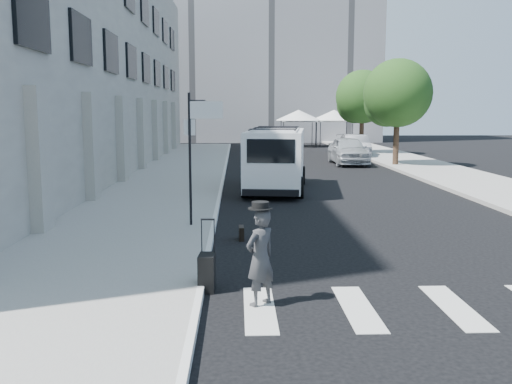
{
  "coord_description": "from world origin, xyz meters",
  "views": [
    {
      "loc": [
        -1.35,
        -11.86,
        3.21
      ],
      "look_at": [
        -0.92,
        1.32,
        1.3
      ],
      "focal_mm": 40.0,
      "sensor_mm": 36.0,
      "label": 1
    }
  ],
  "objects": [
    {
      "name": "businessman",
      "position": [
        -0.98,
        -2.8,
        0.81
      ],
      "size": [
        0.7,
        0.68,
        1.62
      ],
      "primitive_type": "imported",
      "rotation": [
        0.0,
        0.0,
        3.88
      ],
      "color": "#363639",
      "rests_on": "ground"
    },
    {
      "name": "tree_far",
      "position": [
        7.5,
        29.15,
        3.97
      ],
      "size": [
        3.8,
        3.83,
        6.03
      ],
      "color": "black",
      "rests_on": "ground"
    },
    {
      "name": "parked_car_c",
      "position": [
        6.8,
        28.1,
        0.74
      ],
      "size": [
        2.32,
        5.18,
        1.47
      ],
      "primitive_type": "imported",
      "rotation": [
        0.0,
        0.0,
        -0.05
      ],
      "color": "gray",
      "rests_on": "ground"
    },
    {
      "name": "building_left",
      "position": [
        -11.5,
        18.0,
        6.0
      ],
      "size": [
        10.0,
        44.0,
        12.0
      ],
      "primitive_type": "cube",
      "color": "gray",
      "rests_on": "ground"
    },
    {
      "name": "tent_left",
      "position": [
        4.0,
        38.0,
        2.71
      ],
      "size": [
        4.0,
        4.0,
        3.2
      ],
      "color": "black",
      "rests_on": "ground"
    },
    {
      "name": "tent_right",
      "position": [
        7.2,
        38.5,
        2.71
      ],
      "size": [
        4.0,
        4.0,
        3.2
      ],
      "color": "black",
      "rests_on": "ground"
    },
    {
      "name": "sign_pole",
      "position": [
        -2.36,
        3.2,
        2.65
      ],
      "size": [
        1.03,
        0.07,
        3.5
      ],
      "color": "black",
      "rests_on": "sidewalk_left"
    },
    {
      "name": "parked_car_b",
      "position": [
        6.8,
        26.8,
        0.76
      ],
      "size": [
        2.13,
        4.75,
        1.51
      ],
      "primitive_type": "imported",
      "rotation": [
        0.0,
        0.0,
        -0.12
      ],
      "color": "slate",
      "rests_on": "ground"
    },
    {
      "name": "suitcase",
      "position": [
        -1.9,
        -2.0,
        0.34
      ],
      "size": [
        0.31,
        0.47,
        1.27
      ],
      "rotation": [
        0.0,
        0.0,
        -0.06
      ],
      "color": "black",
      "rests_on": "ground"
    },
    {
      "name": "sidewalk_right",
      "position": [
        9.0,
        20.0,
        0.07
      ],
      "size": [
        4.0,
        56.0,
        0.15
      ],
      "primitive_type": "cube",
      "color": "gray",
      "rests_on": "ground"
    },
    {
      "name": "building_far",
      "position": [
        2.0,
        50.0,
        12.5
      ],
      "size": [
        22.0,
        12.0,
        25.0
      ],
      "primitive_type": "cube",
      "color": "slate",
      "rests_on": "ground"
    },
    {
      "name": "parked_car_a",
      "position": [
        5.21,
        21.6,
        0.82
      ],
      "size": [
        1.95,
        4.84,
        1.65
      ],
      "primitive_type": "imported",
      "rotation": [
        0.0,
        0.0,
        -0.0
      ],
      "color": "#B3B7BC",
      "rests_on": "ground"
    },
    {
      "name": "ground",
      "position": [
        0.0,
        0.0,
        0.0
      ],
      "size": [
        120.0,
        120.0,
        0.0
      ],
      "primitive_type": "plane",
      "color": "black",
      "rests_on": "ground"
    },
    {
      "name": "tree_near",
      "position": [
        7.5,
        20.15,
        3.97
      ],
      "size": [
        3.8,
        3.83,
        6.03
      ],
      "color": "black",
      "rests_on": "ground"
    },
    {
      "name": "sidewalk_left",
      "position": [
        -4.25,
        16.0,
        0.07
      ],
      "size": [
        4.5,
        48.0,
        0.15
      ],
      "primitive_type": "cube",
      "color": "gray",
      "rests_on": "ground"
    },
    {
      "name": "cargo_van",
      "position": [
        0.21,
        10.9,
        1.24
      ],
      "size": [
        2.88,
        6.61,
        2.4
      ],
      "rotation": [
        0.0,
        0.0,
        -0.13
      ],
      "color": "white",
      "rests_on": "ground"
    },
    {
      "name": "briefcase",
      "position": [
        -1.26,
        2.0,
        0.17
      ],
      "size": [
        0.13,
        0.44,
        0.34
      ],
      "primitive_type": "cube",
      "rotation": [
        0.0,
        0.0,
        0.03
      ],
      "color": "black",
      "rests_on": "ground"
    }
  ]
}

